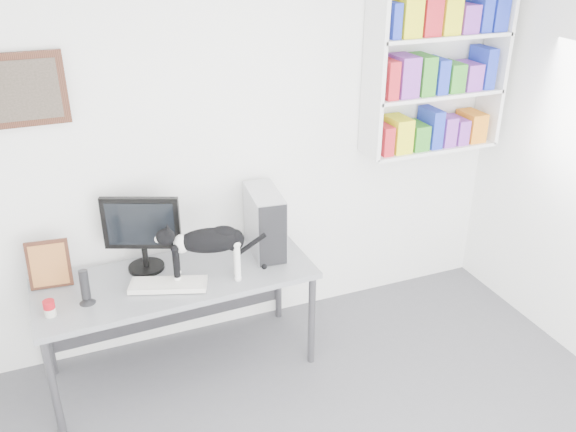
{
  "coord_description": "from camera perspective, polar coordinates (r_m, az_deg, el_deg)",
  "views": [
    {
      "loc": [
        -1.15,
        -1.72,
        2.77
      ],
      "look_at": [
        0.15,
        1.53,
        1.05
      ],
      "focal_mm": 38.0,
      "sensor_mm": 36.0,
      "label": 1
    }
  ],
  "objects": [
    {
      "name": "keyboard",
      "position": [
        3.84,
        -11.13,
        -6.31
      ],
      "size": [
        0.5,
        0.32,
        0.04
      ],
      "primitive_type": "cube",
      "rotation": [
        0.0,
        0.0,
        -0.33
      ],
      "color": "silver",
      "rests_on": "desk"
    },
    {
      "name": "speaker",
      "position": [
        3.76,
        -18.46,
        -6.29
      ],
      "size": [
        0.11,
        0.11,
        0.22
      ],
      "primitive_type": "cylinder",
      "rotation": [
        0.0,
        0.0,
        -0.16
      ],
      "color": "black",
      "rests_on": "desk"
    },
    {
      "name": "soup_can",
      "position": [
        3.75,
        -21.42,
        -8.04
      ],
      "size": [
        0.09,
        0.09,
        0.1
      ],
      "primitive_type": "cylinder",
      "rotation": [
        0.0,
        0.0,
        0.43
      ],
      "color": "#AE0E19",
      "rests_on": "desk"
    },
    {
      "name": "leaning_print",
      "position": [
        3.99,
        -21.48,
        -4.15
      ],
      "size": [
        0.26,
        0.13,
        0.31
      ],
      "primitive_type": "cube",
      "rotation": [
        0.0,
        0.0,
        -0.1
      ],
      "color": "#4E2619",
      "rests_on": "desk"
    },
    {
      "name": "desk",
      "position": [
        4.14,
        -10.02,
        -9.84
      ],
      "size": [
        1.76,
        0.73,
        0.73
      ],
      "primitive_type": "cube",
      "rotation": [
        0.0,
        0.0,
        0.03
      ],
      "color": "gray",
      "rests_on": "room"
    },
    {
      "name": "monitor",
      "position": [
        3.94,
        -13.46,
        -1.58
      ],
      "size": [
        0.54,
        0.4,
        0.52
      ],
      "primitive_type": "cube",
      "rotation": [
        0.0,
        0.0,
        -0.38
      ],
      "color": "black",
      "rests_on": "desk"
    },
    {
      "name": "pc_tower",
      "position": [
        4.08,
        -2.2,
        -0.53
      ],
      "size": [
        0.23,
        0.45,
        0.44
      ],
      "primitive_type": "cube",
      "rotation": [
        0.0,
        0.0,
        -0.1
      ],
      "color": "silver",
      "rests_on": "desk"
    },
    {
      "name": "wall_art",
      "position": [
        3.8,
        -23.94,
        10.69
      ],
      "size": [
        0.52,
        0.04,
        0.42
      ],
      "primitive_type": "cube",
      "color": "#4E2619",
      "rests_on": "room"
    },
    {
      "name": "cat",
      "position": [
        3.79,
        -7.42,
        -3.5
      ],
      "size": [
        0.62,
        0.29,
        0.37
      ],
      "primitive_type": null,
      "rotation": [
        0.0,
        0.0,
        -0.23
      ],
      "color": "black",
      "rests_on": "desk"
    },
    {
      "name": "room",
      "position": [
        2.51,
        9.88,
        -8.76
      ],
      "size": [
        4.01,
        4.01,
        2.7
      ],
      "color": "#505055",
      "rests_on": "ground"
    },
    {
      "name": "bookshelf",
      "position": [
        4.48,
        13.78,
        13.56
      ],
      "size": [
        1.03,
        0.28,
        1.24
      ],
      "primitive_type": "cube",
      "color": "white",
      "rests_on": "room"
    }
  ]
}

